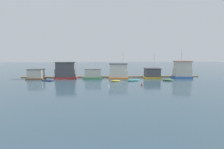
{
  "coord_description": "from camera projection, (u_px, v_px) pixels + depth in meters",
  "views": [
    {
      "loc": [
        -2.42,
        -55.3,
        8.21
      ],
      "look_at": [
        0.0,
        -1.0,
        1.4
      ],
      "focal_mm": 28.0,
      "sensor_mm": 36.0,
      "label": 1
    }
  ],
  "objects": [
    {
      "name": "ground_plane",
      "position": [
        112.0,
        78.0,
        55.94
      ],
      "size": [
        200.0,
        200.0,
        0.0
      ],
      "primitive_type": "plane",
      "color": "#385160"
    },
    {
      "name": "dock_walkway",
      "position": [
        111.0,
        77.0,
        59.38
      ],
      "size": [
        59.6,
        1.76,
        0.3
      ],
      "primitive_type": "cube",
      "color": "#846B4C",
      "rests_on": "ground_plane"
    },
    {
      "name": "houseboat_brown",
      "position": [
        36.0,
        74.0,
        54.23
      ],
      "size": [
        5.12,
        3.53,
        3.15
      ],
      "color": "brown",
      "rests_on": "ground_plane"
    },
    {
      "name": "houseboat_red",
      "position": [
        66.0,
        71.0,
        55.42
      ],
      "size": [
        6.74,
        3.29,
        5.33
      ],
      "color": "red",
      "rests_on": "ground_plane"
    },
    {
      "name": "houseboat_green",
      "position": [
        93.0,
        74.0,
        55.06
      ],
      "size": [
        5.99,
        3.42,
        5.57
      ],
      "color": "#4C9360",
      "rests_on": "ground_plane"
    },
    {
      "name": "houseboat_orange",
      "position": [
        118.0,
        71.0,
        56.01
      ],
      "size": [
        6.23,
        4.11,
        7.98
      ],
      "color": "orange",
      "rests_on": "ground_plane"
    },
    {
      "name": "houseboat_yellow",
      "position": [
        152.0,
        73.0,
        56.27
      ],
      "size": [
        5.25,
        4.01,
        7.68
      ],
      "color": "gold",
      "rests_on": "ground_plane"
    },
    {
      "name": "houseboat_blue",
      "position": [
        182.0,
        70.0,
        56.49
      ],
      "size": [
        5.77,
        3.59,
        9.35
      ],
      "color": "#3866B7",
      "rests_on": "ground_plane"
    },
    {
      "name": "dinghy_navy",
      "position": [
        48.0,
        80.0,
        51.08
      ],
      "size": [
        4.26,
        2.39,
        0.36
      ],
      "color": "navy",
      "rests_on": "ground_plane"
    },
    {
      "name": "dinghy_yellow",
      "position": [
        115.0,
        81.0,
        49.8
      ],
      "size": [
        2.75,
        1.31,
        0.44
      ],
      "color": "yellow",
      "rests_on": "ground_plane"
    },
    {
      "name": "dinghy_teal",
      "position": [
        133.0,
        80.0,
        51.18
      ],
      "size": [
        4.36,
        2.63,
        0.43
      ],
      "color": "teal",
      "rests_on": "ground_plane"
    },
    {
      "name": "dinghy_green",
      "position": [
        168.0,
        80.0,
        51.18
      ],
      "size": [
        3.42,
        2.22,
        0.51
      ],
      "color": "#47844C",
      "rests_on": "ground_plane"
    },
    {
      "name": "mooring_post_far_left",
      "position": [
        150.0,
        75.0,
        58.77
      ],
      "size": [
        0.26,
        0.26,
        1.31
      ],
      "primitive_type": "cylinder",
      "color": "brown",
      "rests_on": "ground_plane"
    },
    {
      "name": "buoy_red",
      "position": [
        142.0,
        84.0,
        44.01
      ],
      "size": [
        0.52,
        0.52,
        0.52
      ],
      "primitive_type": "sphere",
      "color": "red",
      "rests_on": "ground_plane"
    }
  ]
}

